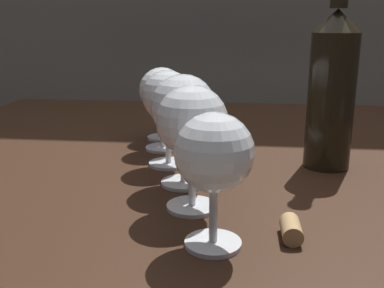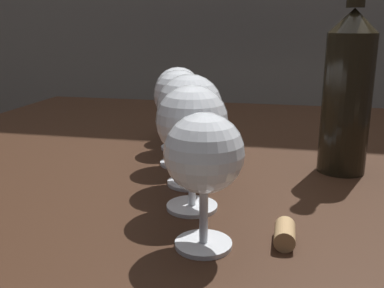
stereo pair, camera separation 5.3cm
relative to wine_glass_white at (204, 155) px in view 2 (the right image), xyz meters
name	(u,v)px [view 2 (the right image)]	position (x,y,z in m)	size (l,w,h in m)	color
dining_table	(212,195)	(-0.05, 0.38, -0.19)	(1.19, 0.99, 0.77)	#382114
wine_glass_white	(204,155)	(0.00, 0.00, 0.00)	(0.08, 0.08, 0.14)	white
wine_glass_amber	(192,124)	(-0.03, 0.09, 0.01)	(0.09, 0.09, 0.15)	white
wine_glass_chardonnay	(188,109)	(-0.06, 0.18, 0.01)	(0.09, 0.09, 0.16)	white
wine_glass_merlot	(179,97)	(-0.09, 0.26, 0.01)	(0.08, 0.08, 0.15)	white
wine_glass_rose	(178,93)	(-0.11, 0.36, 0.01)	(0.08, 0.08, 0.15)	white
wine_glass_port	(180,89)	(-0.13, 0.43, 0.00)	(0.07, 0.07, 0.14)	white
wine_bottle	(348,88)	(0.16, 0.28, 0.03)	(0.07, 0.07, 0.34)	black
cork	(285,234)	(0.08, 0.02, -0.09)	(0.02, 0.02, 0.04)	tan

